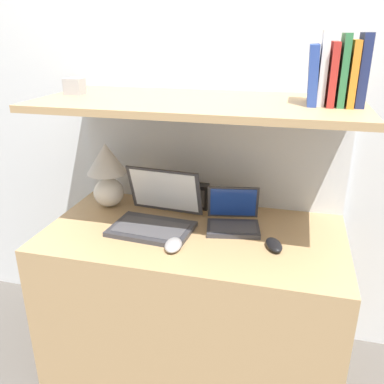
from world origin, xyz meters
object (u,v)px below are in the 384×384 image
(laptop_small, at_px, (233,219))
(book_blue, at_px, (313,75))
(shelf_gadget, at_px, (74,86))
(table_lamp, at_px, (107,171))
(router_box, at_px, (196,196))
(computer_mouse, at_px, (173,245))
(book_orange, at_px, (352,73))
(second_mouse, at_px, (274,245))
(book_white, at_px, (323,68))
(laptop_large, at_px, (156,215))
(book_navy, at_px, (362,70))
(book_green, at_px, (343,70))
(book_red, at_px, (332,74))

(laptop_small, bearing_deg, book_blue, -1.71)
(shelf_gadget, bearing_deg, table_lamp, 54.79)
(laptop_small, xyz_separation_m, router_box, (-0.21, 0.17, 0.02))
(computer_mouse, xyz_separation_m, book_orange, (0.61, 0.24, 0.65))
(second_mouse, xyz_separation_m, book_orange, (0.22, 0.14, 0.65))
(book_orange, height_order, book_white, book_white)
(laptop_large, xyz_separation_m, book_white, (0.64, 0.06, 0.63))
(book_blue, bearing_deg, router_box, 159.43)
(book_white, distance_m, shelf_gadget, 1.02)
(laptop_small, xyz_separation_m, book_blue, (0.27, -0.01, 0.62))
(table_lamp, bearing_deg, book_navy, -5.30)
(book_green, bearing_deg, laptop_small, 178.75)
(book_orange, bearing_deg, book_blue, 180.00)
(laptop_large, height_order, book_blue, book_blue)
(table_lamp, xyz_separation_m, book_red, (0.98, -0.10, 0.49))
(computer_mouse, relative_size, second_mouse, 0.97)
(book_red, height_order, book_white, book_white)
(second_mouse, distance_m, book_navy, 0.72)
(book_navy, xyz_separation_m, book_green, (-0.07, 0.00, -0.00))
(table_lamp, relative_size, book_blue, 1.50)
(laptop_large, distance_m, computer_mouse, 0.22)
(shelf_gadget, bearing_deg, book_red, 0.00)
(table_lamp, relative_size, book_navy, 1.27)
(book_white, relative_size, shelf_gadget, 3.33)
(laptop_large, xyz_separation_m, computer_mouse, (0.13, -0.18, -0.03))
(book_navy, bearing_deg, router_box, 164.39)
(computer_mouse, xyz_separation_m, book_blue, (0.48, 0.24, 0.65))
(router_box, xyz_separation_m, book_green, (0.59, -0.18, 0.62))
(book_navy, relative_size, book_white, 0.97)
(router_box, height_order, book_orange, book_orange)
(router_box, bearing_deg, book_orange, -16.40)
(laptop_small, xyz_separation_m, shelf_gadget, (-0.71, -0.01, 0.55))
(book_navy, bearing_deg, book_green, 180.00)
(book_green, xyz_separation_m, book_blue, (-0.10, 0.00, -0.02))
(book_white, bearing_deg, book_navy, 0.00)
(shelf_gadget, bearing_deg, laptop_large, -9.45)
(computer_mouse, relative_size, book_blue, 0.57)
(table_lamp, height_order, laptop_small, table_lamp)
(table_lamp, bearing_deg, router_box, 11.00)
(book_red, distance_m, book_blue, 0.07)
(laptop_small, distance_m, shelf_gadget, 0.90)
(table_lamp, xyz_separation_m, laptop_small, (0.64, -0.09, -0.14))
(book_white, bearing_deg, laptop_large, -174.48)
(router_box, height_order, shelf_gadget, shelf_gadget)
(computer_mouse, bearing_deg, book_white, 25.17)
(laptop_small, bearing_deg, table_lamp, 171.79)
(shelf_gadget, bearing_deg, book_white, -0.00)
(laptop_small, relative_size, book_navy, 1.02)
(table_lamp, distance_m, laptop_small, 0.66)
(computer_mouse, distance_m, book_orange, 0.92)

